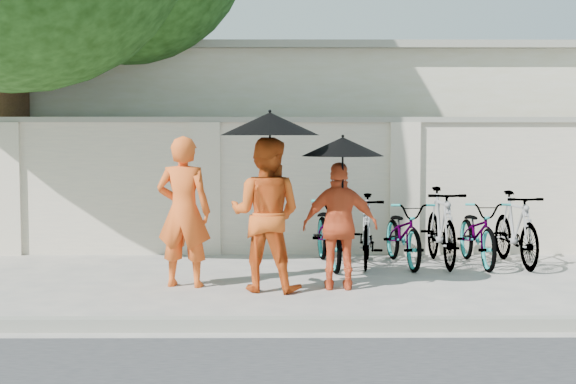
{
  "coord_description": "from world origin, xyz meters",
  "views": [
    {
      "loc": [
        0.17,
        -8.99,
        1.79
      ],
      "look_at": [
        0.23,
        0.94,
        1.1
      ],
      "focal_mm": 50.0,
      "sensor_mm": 36.0,
      "label": 1
    }
  ],
  "objects": [
    {
      "name": "bike_2",
      "position": [
        1.84,
        2.03,
        0.45
      ],
      "size": [
        0.79,
        1.77,
        0.9
      ],
      "primitive_type": "imported",
      "rotation": [
        0.0,
        0.0,
        0.11
      ],
      "color": "gray",
      "rests_on": "ground"
    },
    {
      "name": "kerb",
      "position": [
        0.0,
        -1.7,
        0.06
      ],
      "size": [
        40.0,
        0.16,
        0.12
      ],
      "primitive_type": "cube",
      "color": "gray",
      "rests_on": "ground"
    },
    {
      "name": "bike_5",
      "position": [
        3.39,
        2.01,
        0.51
      ],
      "size": [
        0.59,
        1.74,
        1.03
      ],
      "primitive_type": "imported",
      "rotation": [
        0.0,
        0.0,
        0.06
      ],
      "color": "gray",
      "rests_on": "ground"
    },
    {
      "name": "parasol_right",
      "position": [
        0.85,
        0.22,
        1.67
      ],
      "size": [
        0.95,
        0.95,
        0.94
      ],
      "color": "black",
      "rests_on": "ground"
    },
    {
      "name": "monk_left",
      "position": [
        -1.01,
        0.49,
        0.9
      ],
      "size": [
        0.71,
        0.53,
        1.8
      ],
      "primitive_type": "imported",
      "rotation": [
        0.0,
        0.0,
        2.98
      ],
      "color": "#EE5A1C",
      "rests_on": "ground"
    },
    {
      "name": "bike_1",
      "position": [
        1.33,
        1.99,
        0.5
      ],
      "size": [
        0.67,
        1.7,
        0.99
      ],
      "primitive_type": "imported",
      "rotation": [
        0.0,
        0.0,
        -0.13
      ],
      "color": "gray",
      "rests_on": "ground"
    },
    {
      "name": "bike_4",
      "position": [
        2.87,
        2.03,
        0.46
      ],
      "size": [
        0.66,
        1.75,
        0.91
      ],
      "primitive_type": "imported",
      "rotation": [
        0.0,
        0.0,
        0.03
      ],
      "color": "gray",
      "rests_on": "ground"
    },
    {
      "name": "monk_right",
      "position": [
        0.83,
        0.3,
        0.75
      ],
      "size": [
        0.89,
        0.4,
        1.49
      ],
      "primitive_type": "imported",
      "rotation": [
        0.0,
        0.0,
        3.1
      ],
      "color": "#DA5126",
      "rests_on": "ground"
    },
    {
      "name": "monk_center",
      "position": [
        -0.03,
        0.23,
        0.89
      ],
      "size": [
        1.01,
        0.88,
        1.78
      ],
      "primitive_type": "imported",
      "rotation": [
        0.0,
        0.0,
        2.87
      ],
      "color": "#D15118",
      "rests_on": "ground"
    },
    {
      "name": "parasol_center",
      "position": [
        0.02,
        0.15,
        1.93
      ],
      "size": [
        1.14,
        1.14,
        1.06
      ],
      "color": "black",
      "rests_on": "ground"
    },
    {
      "name": "bike_0",
      "position": [
        0.81,
        1.96,
        0.48
      ],
      "size": [
        0.82,
        1.9,
        0.97
      ],
      "primitive_type": "imported",
      "rotation": [
        0.0,
        0.0,
        0.1
      ],
      "color": "gray",
      "rests_on": "ground"
    },
    {
      "name": "building_behind",
      "position": [
        2.0,
        7.0,
        1.6
      ],
      "size": [
        14.0,
        6.0,
        3.2
      ],
      "primitive_type": "cube",
      "color": "beige",
      "rests_on": "ground"
    },
    {
      "name": "bike_3",
      "position": [
        2.36,
        2.03,
        0.54
      ],
      "size": [
        0.53,
        1.81,
        1.08
      ],
      "primitive_type": "imported",
      "rotation": [
        0.0,
        0.0,
        0.01
      ],
      "color": "gray",
      "rests_on": "ground"
    },
    {
      "name": "ground",
      "position": [
        0.0,
        0.0,
        0.0
      ],
      "size": [
        80.0,
        80.0,
        0.0
      ],
      "primitive_type": "plane",
      "color": "#B7AB9C"
    },
    {
      "name": "compound_wall",
      "position": [
        1.0,
        3.2,
        1.0
      ],
      "size": [
        20.0,
        0.3,
        2.0
      ],
      "primitive_type": "cube",
      "color": "beige",
      "rests_on": "ground"
    }
  ]
}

